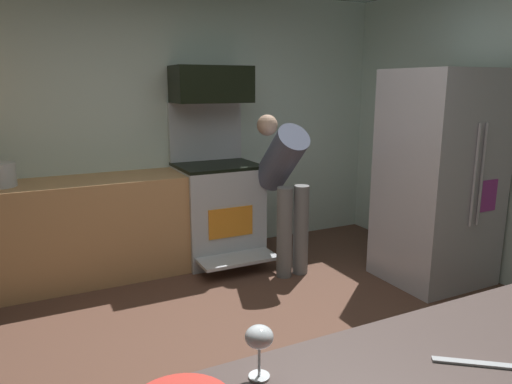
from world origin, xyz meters
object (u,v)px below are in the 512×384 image
Objects in this scene: microwave at (211,84)px; oven_range at (217,208)px; person_cook at (284,179)px; wine_glass_far at (259,339)px; refrigerator at (438,178)px.

oven_range is at bearing -90.00° from microwave.
wine_glass_far is (-1.58, -2.63, 0.16)m from person_cook.
microwave is at bearing 90.00° from oven_range.
refrigerator is (1.51, -1.34, 0.40)m from oven_range.
oven_range is 3.41m from wine_glass_far.
oven_range is 0.78m from person_cook.
person_cook is at bearing -51.37° from oven_range.
wine_glass_far is (-1.15, -3.17, 0.51)m from oven_range.
oven_range is 0.84× the size of refrigerator.
person_cook is 3.07m from wine_glass_far.
refrigerator is at bearing 34.57° from wine_glass_far.
microwave is at bearing 70.67° from wine_glass_far.
refrigerator reaches higher than oven_range.
person_cook is 9.15× the size of wine_glass_far.
wine_glass_far is at bearing -109.33° from microwave.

